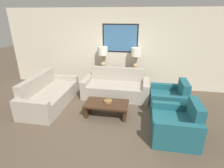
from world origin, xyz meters
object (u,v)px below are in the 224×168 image
object	(u,v)px
couch_by_back_wall	(116,87)
couch_by_side	(49,95)
decorative_bowl	(108,101)
console_table	(119,78)
armchair_near_back_wall	(169,100)
table_lamp_right	(136,54)
armchair_near_camera	(176,125)
coffee_table	(107,106)
table_lamp_left	(103,53)

from	to	relation	value
couch_by_back_wall	couch_by_side	size ratio (longest dim) A/B	1.00
couch_by_back_wall	decorative_bowl	world-z (taller)	couch_by_back_wall
console_table	couch_by_side	world-z (taller)	couch_by_side
console_table	armchair_near_back_wall	bearing A→B (deg)	-39.44
console_table	table_lamp_right	world-z (taller)	table_lamp_right
table_lamp_right	armchair_near_back_wall	size ratio (longest dim) A/B	0.75
armchair_near_back_wall	armchair_near_camera	xyz separation A→B (m)	(0.00, -1.16, 0.00)
coffee_table	armchair_near_back_wall	distance (m)	1.71
decorative_bowl	coffee_table	bearing A→B (deg)	-128.97
decorative_bowl	console_table	bearing A→B (deg)	89.34
table_lamp_right	coffee_table	world-z (taller)	table_lamp_right
table_lamp_right	coffee_table	distance (m)	2.18
armchair_near_camera	table_lamp_right	bearing A→B (deg)	112.28
decorative_bowl	table_lamp_left	bearing A→B (deg)	106.32
coffee_table	decorative_bowl	world-z (taller)	decorative_bowl
table_lamp_left	table_lamp_right	size ratio (longest dim) A/B	1.00
console_table	couch_by_back_wall	distance (m)	0.64
console_table	couch_by_side	size ratio (longest dim) A/B	0.75
console_table	armchair_near_back_wall	xyz separation A→B (m)	(1.55, -1.28, -0.07)
couch_by_back_wall	armchair_near_camera	world-z (taller)	same
console_table	couch_by_side	xyz separation A→B (m)	(-1.80, -1.53, -0.08)
table_lamp_left	armchair_near_back_wall	xyz separation A→B (m)	(2.10, -1.28, -0.94)
armchair_near_back_wall	armchair_near_camera	distance (m)	1.16
decorative_bowl	armchair_near_back_wall	size ratio (longest dim) A/B	0.22
console_table	armchair_near_back_wall	distance (m)	2.01
console_table	table_lamp_left	bearing A→B (deg)	180.00
table_lamp_right	couch_by_side	xyz separation A→B (m)	(-2.35, -1.53, -0.95)
armchair_near_back_wall	decorative_bowl	bearing A→B (deg)	-161.07
couch_by_side	decorative_bowl	world-z (taller)	couch_by_side
table_lamp_left	armchair_near_back_wall	size ratio (longest dim) A/B	0.75
couch_by_side	armchair_near_back_wall	world-z (taller)	same
couch_by_side	couch_by_back_wall	bearing A→B (deg)	26.22
couch_by_back_wall	armchair_near_back_wall	distance (m)	1.68
armchair_near_back_wall	armchair_near_camera	size ratio (longest dim) A/B	1.00
couch_by_side	table_lamp_left	bearing A→B (deg)	50.65
console_table	couch_by_back_wall	xyz separation A→B (m)	(0.00, -0.64, -0.08)
couch_by_side	decorative_bowl	distance (m)	1.81
table_lamp_right	armchair_near_camera	world-z (taller)	table_lamp_right
table_lamp_left	table_lamp_right	distance (m)	1.10
table_lamp_left	couch_by_side	bearing A→B (deg)	-129.35
couch_by_side	armchair_near_back_wall	distance (m)	3.36
decorative_bowl	armchair_near_camera	size ratio (longest dim) A/B	0.22
decorative_bowl	couch_by_back_wall	bearing A→B (deg)	88.99
couch_by_back_wall	decorative_bowl	distance (m)	1.18
couch_by_side	coffee_table	size ratio (longest dim) A/B	1.86
coffee_table	decorative_bowl	size ratio (longest dim) A/B	5.14
table_lamp_right	couch_by_back_wall	world-z (taller)	table_lamp_right
table_lamp_left	decorative_bowl	size ratio (longest dim) A/B	3.37
console_table	decorative_bowl	world-z (taller)	console_table
couch_by_back_wall	couch_by_side	bearing A→B (deg)	-153.78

